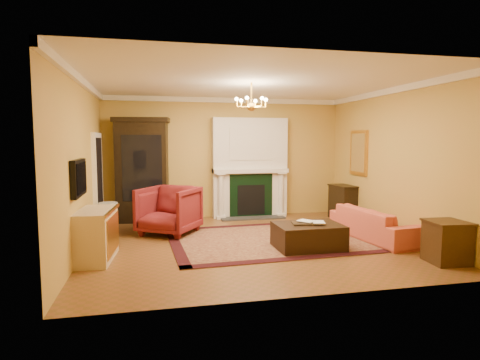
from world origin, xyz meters
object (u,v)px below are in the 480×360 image
object	(u,v)px
commode	(96,235)
console_table	(343,203)
china_cabinet	(142,172)
end_table	(447,243)
coral_sofa	(376,218)
pedestal_table	(108,217)
leather_ottoman	(308,236)
wingback_armchair	(169,208)

from	to	relation	value
commode	console_table	distance (m)	5.98
commode	china_cabinet	bearing A→B (deg)	82.26
end_table	console_table	bearing A→B (deg)	89.06
china_cabinet	coral_sofa	world-z (taller)	china_cabinet
china_cabinet	pedestal_table	size ratio (longest dim) A/B	3.41
pedestal_table	leather_ottoman	xyz separation A→B (m)	(3.59, -1.73, -0.17)
pedestal_table	coral_sofa	size ratio (longest dim) A/B	0.33
commode	console_table	size ratio (longest dim) A/B	1.37
china_cabinet	coral_sofa	xyz separation A→B (m)	(4.53, -2.72, -0.77)
pedestal_table	end_table	size ratio (longest dim) A/B	1.08
console_table	coral_sofa	bearing A→B (deg)	-104.69
pedestal_table	coral_sofa	world-z (taller)	coral_sofa
pedestal_table	console_table	distance (m)	5.52
pedestal_table	wingback_armchair	bearing A→B (deg)	-0.86
china_cabinet	end_table	world-z (taller)	china_cabinet
coral_sofa	wingback_armchair	bearing A→B (deg)	65.96
wingback_armchair	coral_sofa	xyz separation A→B (m)	(3.98, -1.27, -0.14)
china_cabinet	pedestal_table	xyz separation A→B (m)	(-0.65, -1.43, -0.78)
end_table	leather_ottoman	bearing A→B (deg)	145.77
coral_sofa	leather_ottoman	world-z (taller)	coral_sofa
wingback_armchair	leather_ottoman	distance (m)	2.95
wingback_armchair	pedestal_table	size ratio (longest dim) A/B	1.57
wingback_armchair	console_table	xyz separation A→B (m)	(4.28, 0.71, -0.14)
coral_sofa	end_table	distance (m)	1.70
coral_sofa	end_table	xyz separation A→B (m)	(0.24, -1.68, -0.09)
pedestal_table	console_table	bearing A→B (deg)	7.20
pedestal_table	commode	bearing A→B (deg)	-91.06
china_cabinet	coral_sofa	bearing A→B (deg)	-23.36
china_cabinet	commode	world-z (taller)	china_cabinet
console_table	pedestal_table	bearing A→B (deg)	-178.87
wingback_armchair	leather_ottoman	size ratio (longest dim) A/B	0.93
pedestal_table	china_cabinet	bearing A→B (deg)	65.55
coral_sofa	console_table	size ratio (longest dim) A/B	2.57
leather_ottoman	wingback_armchair	bearing A→B (deg)	143.88
wingback_armchair	console_table	bearing A→B (deg)	41.85
wingback_armchair	coral_sofa	world-z (taller)	wingback_armchair
pedestal_table	console_table	world-z (taller)	console_table
china_cabinet	pedestal_table	bearing A→B (deg)	-106.79
wingback_armchair	leather_ottoman	world-z (taller)	wingback_armchair
china_cabinet	commode	distance (m)	3.23
china_cabinet	pedestal_table	world-z (taller)	china_cabinet
pedestal_table	end_table	bearing A→B (deg)	-28.74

